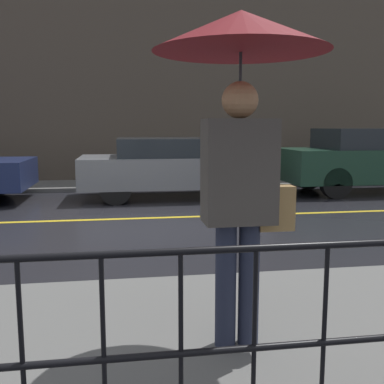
{
  "coord_description": "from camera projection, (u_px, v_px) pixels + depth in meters",
  "views": [
    {
      "loc": [
        0.1,
        -7.79,
        1.59
      ],
      "look_at": [
        1.08,
        -1.59,
        0.68
      ],
      "focal_mm": 42.0,
      "sensor_mm": 36.0,
      "label": 1
    }
  ],
  "objects": [
    {
      "name": "ground_plane",
      "position": [
        117.0,
        219.0,
        7.83
      ],
      "size": [
        80.0,
        80.0,
        0.0
      ],
      "primitive_type": "plane",
      "color": "black"
    },
    {
      "name": "sidewalk_near",
      "position": [
        111.0,
        346.0,
        3.18
      ],
      "size": [
        28.0,
        2.58,
        0.1
      ],
      "color": "#60605E",
      "rests_on": "ground_plane"
    },
    {
      "name": "sidewalk_far",
      "position": [
        118.0,
        185.0,
        12.07
      ],
      "size": [
        28.0,
        1.8,
        0.1
      ],
      "color": "#60605E",
      "rests_on": "ground_plane"
    },
    {
      "name": "lane_marking",
      "position": [
        117.0,
        219.0,
        7.82
      ],
      "size": [
        25.2,
        0.12,
        0.01
      ],
      "color": "gold",
      "rests_on": "ground_plane"
    },
    {
      "name": "building_storefront",
      "position": [
        116.0,
        62.0,
        12.62
      ],
      "size": [
        28.0,
        0.3,
        6.8
      ],
      "color": "#4C4238",
      "rests_on": "ground_plane"
    },
    {
      "name": "railing_foreground",
      "position": [
        103.0,
        324.0,
        2.07
      ],
      "size": [
        12.0,
        0.04,
        0.94
      ],
      "color": "black",
      "rests_on": "sidewalk_near"
    },
    {
      "name": "pedestrian",
      "position": [
        241.0,
        84.0,
        2.86
      ],
      "size": [
        1.13,
        1.13,
        2.22
      ],
      "color": "#23283D",
      "rests_on": "sidewalk_near"
    },
    {
      "name": "car_grey",
      "position": [
        171.0,
        166.0,
        10.17
      ],
      "size": [
        4.11,
        1.87,
        1.35
      ],
      "color": "slate",
      "rests_on": "ground_plane"
    },
    {
      "name": "car_dark_green",
      "position": [
        375.0,
        160.0,
        10.93
      ],
      "size": [
        4.59,
        1.77,
        1.56
      ],
      "color": "#193828",
      "rests_on": "ground_plane"
    }
  ]
}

